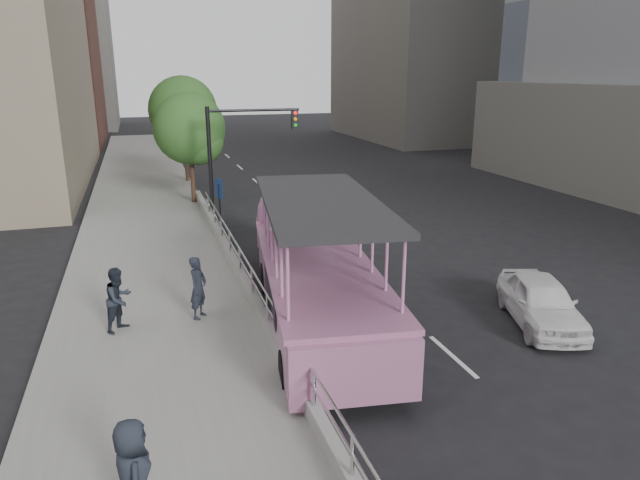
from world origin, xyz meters
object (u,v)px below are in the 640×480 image
car (541,301)px  pedestrian_far (134,476)px  street_tree_far (185,113)px  traffic_signal (236,145)px  parking_sign (219,200)px  pedestrian_mid (119,299)px  duck_boat (312,267)px  street_tree_near (192,132)px  pedestrian_near (198,287)px

car → pedestrian_far: pedestrian_far is taller
pedestrian_far → street_tree_far: street_tree_far is taller
street_tree_far → traffic_signal: bearing=-81.6°
parking_sign → pedestrian_mid: bearing=-113.4°
pedestrian_mid → street_tree_far: 21.14m
car → parking_sign: size_ratio=1.55×
pedestrian_far → parking_sign: parking_sign is taller
car → street_tree_far: bearing=126.3°
pedestrian_far → duck_boat: bearing=-39.8°
street_tree_near → pedestrian_near: bearing=-95.4°
traffic_signal → street_tree_far: street_tree_far is taller
pedestrian_mid → street_tree_far: size_ratio=0.26×
street_tree_near → duck_boat: bearing=-82.6°
pedestrian_near → parking_sign: parking_sign is taller
pedestrian_near → parking_sign: bearing=21.8°
pedestrian_far → street_tree_near: bearing=-14.3°
pedestrian_near → street_tree_near: 14.73m
duck_boat → traffic_signal: bearing=91.3°
car → pedestrian_mid: (-10.85, 2.39, 0.47)m
parking_sign → traffic_signal: 3.36m
parking_sign → traffic_signal: (1.18, 2.50, 1.91)m
pedestrian_near → car: bearing=-72.6°
pedestrian_far → pedestrian_near: bearing=-19.2°
traffic_signal → car: bearing=-66.4°
car → pedestrian_near: size_ratio=2.28×
pedestrian_near → traffic_signal: bearing=18.6°
street_tree_near → street_tree_far: size_ratio=0.89×
pedestrian_mid → street_tree_near: size_ratio=0.29×
duck_boat → street_tree_far: 20.55m
street_tree_far → parking_sign: bearing=-89.0°
pedestrian_mid → traffic_signal: bearing=17.0°
car → pedestrian_near: (-8.86, 2.56, 0.49)m
pedestrian_mid → parking_sign: size_ratio=0.67×
duck_boat → pedestrian_far: bearing=-123.4°
car → street_tree_far: 24.40m
duck_boat → parking_sign: 8.47m
pedestrian_near → street_tree_near: street_tree_near is taller
duck_boat → traffic_signal: 11.06m
car → pedestrian_near: pedestrian_near is taller
duck_boat → street_tree_far: street_tree_far is taller
pedestrian_near → traffic_signal: 11.63m
street_tree_near → traffic_signal: bearing=-65.0°
parking_sign → street_tree_near: (-0.41, 5.93, 2.23)m
pedestrian_near → street_tree_far: 20.73m
car → street_tree_far: (-7.31, 22.99, 3.65)m
pedestrian_mid → street_tree_near: 15.21m
street_tree_near → street_tree_far: 6.02m
traffic_signal → street_tree_far: 9.57m
duck_boat → pedestrian_far: size_ratio=6.42×
traffic_signal → street_tree_near: bearing=115.0°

